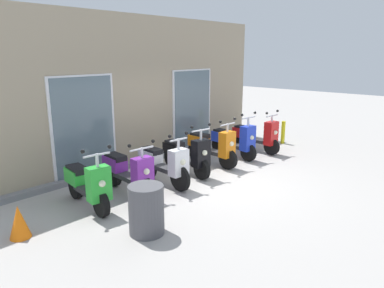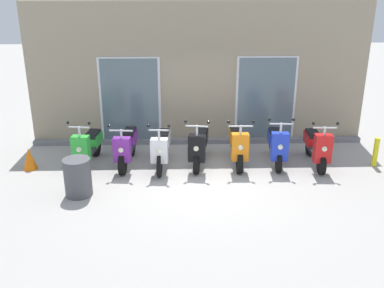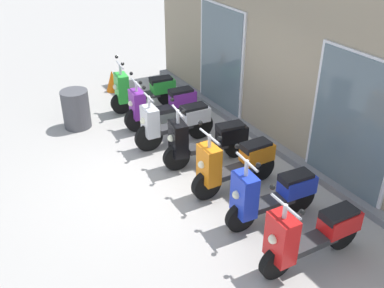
{
  "view_description": "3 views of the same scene",
  "coord_description": "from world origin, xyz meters",
  "px_view_note": "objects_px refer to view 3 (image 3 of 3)",
  "views": [
    {
      "loc": [
        -5.92,
        -4.6,
        2.75
      ],
      "look_at": [
        -0.13,
        0.64,
        0.77
      ],
      "focal_mm": 33.67,
      "sensor_mm": 36.0,
      "label": 1
    },
    {
      "loc": [
        -0.51,
        -8.95,
        4.31
      ],
      "look_at": [
        -0.22,
        0.4,
        0.7
      ],
      "focal_mm": 42.0,
      "sensor_mm": 36.0,
      "label": 2
    },
    {
      "loc": [
        5.66,
        -2.74,
        4.26
      ],
      "look_at": [
        0.09,
        0.54,
        0.56
      ],
      "focal_mm": 41.48,
      "sensor_mm": 36.0,
      "label": 3
    }
  ],
  "objects_px": {
    "scooter_green": "(143,90)",
    "scooter_red": "(310,235)",
    "scooter_orange": "(234,164)",
    "traffic_cone": "(112,81)",
    "scooter_blue": "(271,194)",
    "scooter_white": "(174,121)",
    "scooter_black": "(206,140)",
    "scooter_purple": "(161,105)",
    "trash_bin": "(76,109)"
  },
  "relations": [
    {
      "from": "scooter_green",
      "to": "traffic_cone",
      "type": "xyz_separation_m",
      "value": [
        -1.33,
        -0.21,
        -0.19
      ]
    },
    {
      "from": "trash_bin",
      "to": "traffic_cone",
      "type": "distance_m",
      "value": 1.93
    },
    {
      "from": "scooter_purple",
      "to": "scooter_black",
      "type": "distance_m",
      "value": 1.71
    },
    {
      "from": "scooter_green",
      "to": "scooter_purple",
      "type": "height_order",
      "value": "scooter_green"
    },
    {
      "from": "scooter_black",
      "to": "scooter_red",
      "type": "relative_size",
      "value": 1.03
    },
    {
      "from": "scooter_red",
      "to": "trash_bin",
      "type": "bearing_deg",
      "value": -165.53
    },
    {
      "from": "scooter_green",
      "to": "scooter_white",
      "type": "bearing_deg",
      "value": -5.36
    },
    {
      "from": "scooter_orange",
      "to": "scooter_red",
      "type": "height_order",
      "value": "scooter_orange"
    },
    {
      "from": "traffic_cone",
      "to": "scooter_white",
      "type": "bearing_deg",
      "value": 0.82
    },
    {
      "from": "scooter_purple",
      "to": "scooter_white",
      "type": "distance_m",
      "value": 0.84
    },
    {
      "from": "scooter_white",
      "to": "trash_bin",
      "type": "bearing_deg",
      "value": -140.5
    },
    {
      "from": "scooter_black",
      "to": "scooter_orange",
      "type": "bearing_deg",
      "value": -2.74
    },
    {
      "from": "scooter_white",
      "to": "scooter_red",
      "type": "distance_m",
      "value": 3.63
    },
    {
      "from": "scooter_white",
      "to": "traffic_cone",
      "type": "distance_m",
      "value": 3.07
    },
    {
      "from": "scooter_blue",
      "to": "trash_bin",
      "type": "height_order",
      "value": "scooter_blue"
    },
    {
      "from": "scooter_white",
      "to": "scooter_orange",
      "type": "bearing_deg",
      "value": 3.36
    },
    {
      "from": "scooter_purple",
      "to": "scooter_black",
      "type": "bearing_deg",
      "value": -0.18
    },
    {
      "from": "scooter_purple",
      "to": "traffic_cone",
      "type": "bearing_deg",
      "value": -174.95
    },
    {
      "from": "scooter_orange",
      "to": "traffic_cone",
      "type": "bearing_deg",
      "value": -178.24
    },
    {
      "from": "scooter_blue",
      "to": "scooter_red",
      "type": "xyz_separation_m",
      "value": [
        0.92,
        -0.11,
        -0.01
      ]
    },
    {
      "from": "scooter_green",
      "to": "scooter_blue",
      "type": "height_order",
      "value": "scooter_blue"
    },
    {
      "from": "scooter_orange",
      "to": "scooter_white",
      "type": "bearing_deg",
      "value": -176.64
    },
    {
      "from": "traffic_cone",
      "to": "scooter_orange",
      "type": "bearing_deg",
      "value": 1.76
    },
    {
      "from": "scooter_white",
      "to": "scooter_blue",
      "type": "height_order",
      "value": "scooter_blue"
    },
    {
      "from": "scooter_white",
      "to": "scooter_blue",
      "type": "distance_m",
      "value": 2.71
    },
    {
      "from": "scooter_orange",
      "to": "traffic_cone",
      "type": "relative_size",
      "value": 2.98
    },
    {
      "from": "scooter_green",
      "to": "scooter_orange",
      "type": "distance_m",
      "value": 3.52
    },
    {
      "from": "scooter_green",
      "to": "scooter_red",
      "type": "distance_m",
      "value": 5.37
    },
    {
      "from": "scooter_green",
      "to": "trash_bin",
      "type": "height_order",
      "value": "scooter_green"
    },
    {
      "from": "scooter_orange",
      "to": "trash_bin",
      "type": "bearing_deg",
      "value": -156.8
    },
    {
      "from": "scooter_purple",
      "to": "trash_bin",
      "type": "xyz_separation_m",
      "value": [
        -0.84,
        -1.53,
        -0.06
      ]
    },
    {
      "from": "scooter_blue",
      "to": "scooter_black",
      "type": "bearing_deg",
      "value": 178.54
    },
    {
      "from": "scooter_orange",
      "to": "traffic_cone",
      "type": "height_order",
      "value": "scooter_orange"
    },
    {
      "from": "scooter_purple",
      "to": "scooter_blue",
      "type": "relative_size",
      "value": 1.07
    },
    {
      "from": "trash_bin",
      "to": "scooter_orange",
      "type": "bearing_deg",
      "value": 23.2
    },
    {
      "from": "traffic_cone",
      "to": "scooter_blue",
      "type": "bearing_deg",
      "value": 1.44
    },
    {
      "from": "scooter_green",
      "to": "traffic_cone",
      "type": "relative_size",
      "value": 2.93
    },
    {
      "from": "scooter_orange",
      "to": "traffic_cone",
      "type": "distance_m",
      "value": 4.85
    },
    {
      "from": "scooter_purple",
      "to": "traffic_cone",
      "type": "distance_m",
      "value": 2.25
    },
    {
      "from": "scooter_red",
      "to": "scooter_blue",
      "type": "bearing_deg",
      "value": 173.37
    },
    {
      "from": "traffic_cone",
      "to": "scooter_green",
      "type": "bearing_deg",
      "value": 8.86
    },
    {
      "from": "scooter_purple",
      "to": "scooter_blue",
      "type": "xyz_separation_m",
      "value": [
        3.54,
        -0.05,
        0.02
      ]
    },
    {
      "from": "scooter_white",
      "to": "scooter_black",
      "type": "relative_size",
      "value": 0.99
    },
    {
      "from": "scooter_black",
      "to": "scooter_red",
      "type": "bearing_deg",
      "value": -3.2
    },
    {
      "from": "scooter_blue",
      "to": "traffic_cone",
      "type": "bearing_deg",
      "value": -178.56
    },
    {
      "from": "scooter_blue",
      "to": "scooter_red",
      "type": "height_order",
      "value": "scooter_blue"
    },
    {
      "from": "traffic_cone",
      "to": "scooter_black",
      "type": "bearing_deg",
      "value": 2.78
    },
    {
      "from": "scooter_purple",
      "to": "scooter_black",
      "type": "relative_size",
      "value": 1.0
    },
    {
      "from": "scooter_orange",
      "to": "scooter_blue",
      "type": "xyz_separation_m",
      "value": [
        0.93,
        -0.0,
        -0.0
      ]
    },
    {
      "from": "scooter_green",
      "to": "scooter_blue",
      "type": "xyz_separation_m",
      "value": [
        4.44,
        -0.06,
        0.03
      ]
    }
  ]
}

